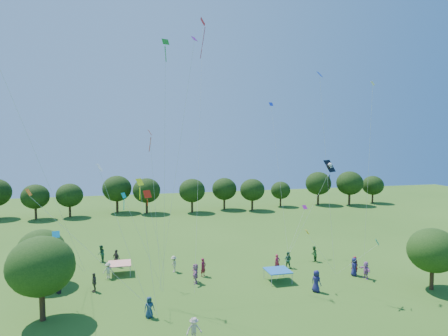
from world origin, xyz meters
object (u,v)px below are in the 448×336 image
near_tree_north (41,250)px  red_high_kite (202,63)px  near_tree_west (41,266)px  near_tree_east (433,250)px  tent_blue (278,270)px  tent_red_stripe (120,264)px  pirate_kite (329,168)px

near_tree_north → red_high_kite: size_ratio=0.22×
near_tree_west → near_tree_east: size_ratio=1.14×
tent_blue → red_high_kite: 20.67m
tent_red_stripe → tent_blue: bearing=-21.9°
near_tree_north → red_high_kite: red_high_kite is taller
near_tree_west → pirate_kite: pirate_kite is taller
tent_blue → red_high_kite: size_ratio=0.09×
near_tree_west → near_tree_north: (-1.41, 7.72, -0.87)m
near_tree_west → tent_blue: 20.22m
tent_blue → pirate_kite: pirate_kite is taller
near_tree_west → near_tree_east: (32.16, -1.97, -0.56)m
near_tree_west → near_tree_east: near_tree_west is taller
pirate_kite → tent_red_stripe: bearing=152.1°
red_high_kite → tent_blue: bearing=-27.4°
near_tree_west → pirate_kite: size_ratio=0.61×
near_tree_west → near_tree_north: 7.89m
near_tree_west → tent_red_stripe: near_tree_west is taller
red_high_kite → pirate_kite: bearing=-35.6°
near_tree_west → near_tree_north: size_ratio=1.23×
tent_red_stripe → pirate_kite: 22.05m
near_tree_north → tent_blue: bearing=-12.0°
near_tree_east → tent_red_stripe: size_ratio=2.48×
pirate_kite → near_tree_west: bearing=179.3°
near_tree_north → tent_red_stripe: 7.26m
near_tree_east → tent_blue: size_ratio=2.48×
near_tree_east → pirate_kite: pirate_kite is taller
near_tree_east → red_high_kite: (-18.93, 8.56, 16.87)m
near_tree_west → pirate_kite: bearing=-0.7°
near_tree_north → tent_red_stripe: bearing=10.5°
tent_blue → red_high_kite: (-6.49, 3.36, 19.34)m
pirate_kite → red_high_kite: red_high_kite is taller
near_tree_west → near_tree_north: bearing=100.3°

